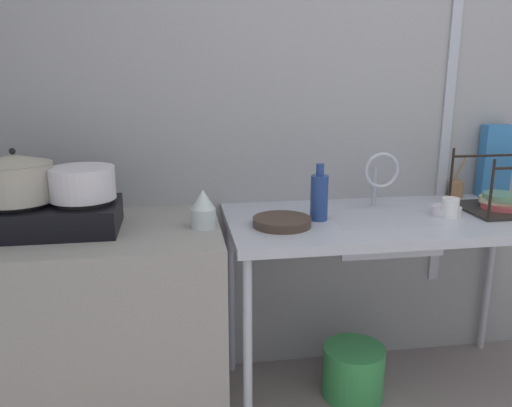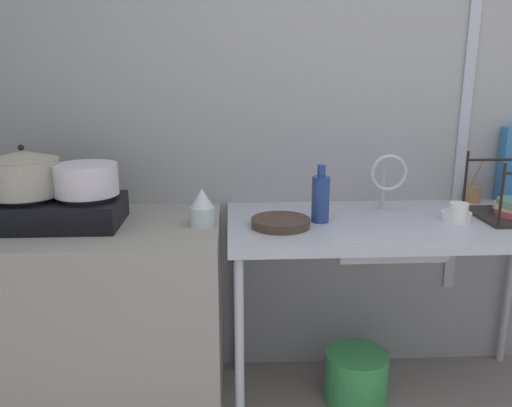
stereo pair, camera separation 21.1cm
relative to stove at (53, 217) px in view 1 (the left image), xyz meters
The scene contains 18 objects.
wall_back 1.66m from the stove, 13.98° to the left, with size 5.27×0.10×2.76m, color gray.
wall_metal_strip 1.93m from the stove, 10.26° to the left, with size 0.05×0.01×2.21m, color #A7ACB9.
counter_concrete 0.50m from the stove, ahead, with size 1.30×0.67×0.87m, color gray.
counter_sink 1.43m from the stove, ahead, with size 1.47×0.67×0.87m.
stove is the anchor object (origin of this frame).
pot_on_left_burner 0.20m from the stove, behind, with size 0.28×0.28×0.21m.
pot_on_right_burner 0.18m from the stove, ahead, with size 0.25×0.25×0.13m.
percolator 0.59m from the stove, ahead, with size 0.10×0.10×0.16m.
sink_basin 1.36m from the stove, ahead, with size 0.44×0.31×0.13m, color #A7ACB9.
faucet 1.40m from the stove, ahead, with size 0.17×0.09×0.27m.
frying_pan 0.91m from the stove, ahead, with size 0.24×0.24×0.03m, color #3D2F26.
dish_rack 1.94m from the stove, ahead, with size 0.35×0.34×0.27m.
cup_by_rack 1.65m from the stove, ahead, with size 0.07×0.07×0.09m, color white.
small_bowl_on_drainboard 1.66m from the stove, ahead, with size 0.13×0.13×0.04m, color white.
bottle_by_sink 1.08m from the stove, ahead, with size 0.07×0.07×0.24m.
cereal_box 2.08m from the stove, ahead, with size 0.14×0.08×0.36m, color #3172B3.
utensil_jar 1.89m from the stove, ahead, with size 0.07×0.07×0.22m.
bucket_on_floor 1.51m from the stove, ahead, with size 0.29×0.29×0.24m, color green.
Camera 1 is at (-1.06, -0.66, 1.48)m, focal length 35.65 mm.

